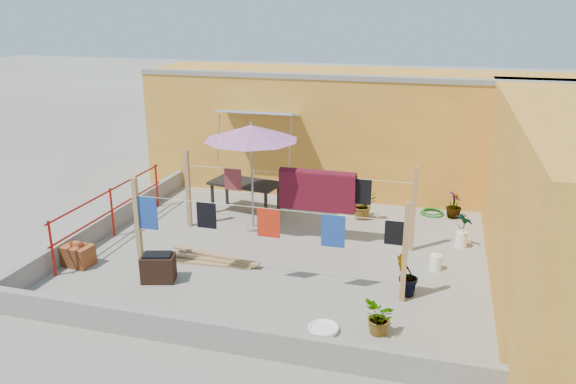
# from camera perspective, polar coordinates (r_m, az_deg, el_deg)

# --- Properties ---
(ground) EXTENTS (80.00, 80.00, 0.00)m
(ground) POSITION_cam_1_polar(r_m,az_deg,el_deg) (11.64, -0.35, -6.09)
(ground) COLOR #9E998E
(ground) RESTS_ON ground
(wall_back) EXTENTS (11.00, 3.27, 3.21)m
(wall_back) POSITION_cam_1_polar(r_m,az_deg,el_deg) (15.41, 6.30, 6.23)
(wall_back) COLOR orange
(wall_back) RESTS_ON ground
(wall_right) EXTENTS (2.40, 9.00, 3.20)m
(wall_right) POSITION_cam_1_polar(r_m,az_deg,el_deg) (10.91, 26.89, -0.83)
(wall_right) COLOR orange
(wall_right) RESTS_ON ground
(parapet_front) EXTENTS (8.30, 0.16, 0.44)m
(parapet_front) POSITION_cam_1_polar(r_m,az_deg,el_deg) (8.56, -7.22, -14.26)
(parapet_front) COLOR gray
(parapet_front) RESTS_ON ground
(parapet_left) EXTENTS (0.16, 7.30, 0.44)m
(parapet_left) POSITION_cam_1_polar(r_m,az_deg,el_deg) (13.19, -17.67, -2.94)
(parapet_left) COLOR gray
(parapet_left) RESTS_ON ground
(red_railing) EXTENTS (0.05, 4.20, 1.10)m
(red_railing) POSITION_cam_1_polar(r_m,az_deg,el_deg) (12.74, -17.50, -1.27)
(red_railing) COLOR #A71810
(red_railing) RESTS_ON ground
(clothesline_rig) EXTENTS (5.09, 2.35, 1.80)m
(clothesline_rig) POSITION_cam_1_polar(r_m,az_deg,el_deg) (11.61, 2.07, -0.47)
(clothesline_rig) COLOR tan
(clothesline_rig) RESTS_ON ground
(patio_umbrella) EXTENTS (2.69, 2.69, 2.47)m
(patio_umbrella) POSITION_cam_1_polar(r_m,az_deg,el_deg) (12.15, -3.76, 5.97)
(patio_umbrella) COLOR gray
(patio_umbrella) RESTS_ON ground
(outdoor_table) EXTENTS (1.79, 1.11, 0.79)m
(outdoor_table) POSITION_cam_1_polar(r_m,az_deg,el_deg) (13.60, -4.37, 0.72)
(outdoor_table) COLOR black
(outdoor_table) RESTS_ON ground
(brick_stack) EXTENTS (0.60, 0.47, 0.49)m
(brick_stack) POSITION_cam_1_polar(r_m,az_deg,el_deg) (11.72, -20.56, -6.03)
(brick_stack) COLOR #B15528
(brick_stack) RESTS_ON ground
(lumber_pile) EXTENTS (2.11, 0.60, 0.13)m
(lumber_pile) POSITION_cam_1_polar(r_m,az_deg,el_deg) (11.27, -7.94, -6.77)
(lumber_pile) COLOR tan
(lumber_pile) RESTS_ON ground
(brazier) EXTENTS (0.69, 0.55, 0.54)m
(brazier) POSITION_cam_1_polar(r_m,az_deg,el_deg) (10.64, -13.04, -7.48)
(brazier) COLOR black
(brazier) RESTS_ON ground
(white_basin) EXTENTS (0.49, 0.49, 0.08)m
(white_basin) POSITION_cam_1_polar(r_m,az_deg,el_deg) (9.00, 3.64, -13.68)
(white_basin) COLOR white
(white_basin) RESTS_ON ground
(water_jug_a) EXTENTS (0.22, 0.22, 0.35)m
(water_jug_a) POSITION_cam_1_polar(r_m,az_deg,el_deg) (11.18, 14.76, -6.93)
(water_jug_a) COLOR white
(water_jug_a) RESTS_ON ground
(water_jug_b) EXTENTS (0.24, 0.24, 0.38)m
(water_jug_b) POSITION_cam_1_polar(r_m,az_deg,el_deg) (12.35, 17.18, -4.61)
(water_jug_b) COLOR white
(water_jug_b) RESTS_ON ground
(green_hose) EXTENTS (0.57, 0.57, 0.08)m
(green_hose) POSITION_cam_1_polar(r_m,az_deg,el_deg) (14.12, 14.42, -2.03)
(green_hose) COLOR #196817
(green_hose) RESTS_ON ground
(plant_back_a) EXTENTS (0.78, 0.72, 0.71)m
(plant_back_a) POSITION_cam_1_polar(r_m,az_deg,el_deg) (13.41, 7.65, -1.25)
(plant_back_a) COLOR #19581B
(plant_back_a) RESTS_ON ground
(plant_back_b) EXTENTS (0.37, 0.37, 0.64)m
(plant_back_b) POSITION_cam_1_polar(r_m,az_deg,el_deg) (13.91, 16.50, -1.28)
(plant_back_b) COLOR #19581B
(plant_back_b) RESTS_ON ground
(plant_right_a) EXTENTS (0.48, 0.46, 0.75)m
(plant_right_a) POSITION_cam_1_polar(r_m,az_deg,el_deg) (12.31, 17.37, -3.65)
(plant_right_a) COLOR #19581B
(plant_right_a) RESTS_ON ground
(plant_right_b) EXTENTS (0.54, 0.53, 0.76)m
(plant_right_b) POSITION_cam_1_polar(r_m,az_deg,el_deg) (10.02, 11.94, -8.34)
(plant_right_b) COLOR #19581B
(plant_right_b) RESTS_ON ground
(plant_right_c) EXTENTS (0.52, 0.58, 0.58)m
(plant_right_c) POSITION_cam_1_polar(r_m,az_deg,el_deg) (8.89, 9.29, -12.49)
(plant_right_c) COLOR #19581B
(plant_right_c) RESTS_ON ground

